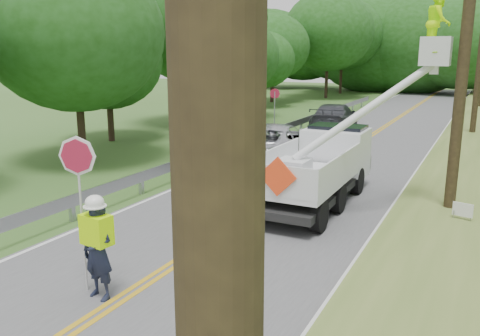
% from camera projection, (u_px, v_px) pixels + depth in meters
% --- Properties ---
extents(ground, '(140.00, 140.00, 0.00)m').
position_uv_depth(ground, '(76.00, 329.00, 8.15)').
color(ground, '#3C5F24').
rests_on(ground, ground).
extents(road, '(7.20, 96.00, 0.03)m').
position_uv_depth(road, '(328.00, 164.00, 20.31)').
color(road, '#525255').
rests_on(road, ground).
extents(guardrail, '(0.18, 48.00, 0.77)m').
position_uv_depth(guardrail, '(250.00, 140.00, 22.75)').
color(guardrail, '#96999E').
rests_on(guardrail, ground).
extents(utility_poles, '(1.60, 43.30, 10.00)m').
position_uv_depth(utility_poles, '(478.00, 32.00, 19.53)').
color(utility_poles, black).
rests_on(utility_poles, ground).
extents(treeline_left, '(11.11, 55.57, 10.60)m').
position_uv_depth(treeline_left, '(267.00, 36.00, 38.43)').
color(treeline_left, '#332319').
rests_on(treeline_left, ground).
extents(treeline_horizon, '(57.23, 14.41, 11.99)m').
position_uv_depth(treeline_horizon, '(453.00, 44.00, 54.96)').
color(treeline_horizon, '#1B4811').
rests_on(treeline_horizon, ground).
extents(flagger, '(1.16, 0.52, 3.00)m').
position_uv_depth(flagger, '(97.00, 243.00, 8.96)').
color(flagger, '#191E33').
rests_on(flagger, road).
extents(bucket_truck, '(4.43, 6.06, 6.06)m').
position_uv_depth(bucket_truck, '(333.00, 154.00, 15.17)').
color(bucket_truck, black).
rests_on(bucket_truck, road).
extents(suv_silver, '(3.76, 6.29, 1.64)m').
position_uv_depth(suv_silver, '(275.00, 143.00, 20.50)').
color(suv_silver, silver).
rests_on(suv_silver, road).
extents(suv_darkgrey, '(2.95, 5.77, 1.60)m').
position_uv_depth(suv_darkgrey, '(334.00, 117.00, 28.74)').
color(suv_darkgrey, '#3D3F46').
rests_on(suv_darkgrey, road).
extents(stop_sign_permanent, '(0.55, 0.17, 2.62)m').
position_uv_depth(stop_sign_permanent, '(275.00, 105.00, 26.75)').
color(stop_sign_permanent, '#96999E').
rests_on(stop_sign_permanent, ground).
extents(yard_sign, '(0.50, 0.16, 0.73)m').
position_uv_depth(yard_sign, '(463.00, 211.00, 12.60)').
color(yard_sign, white).
rests_on(yard_sign, ground).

